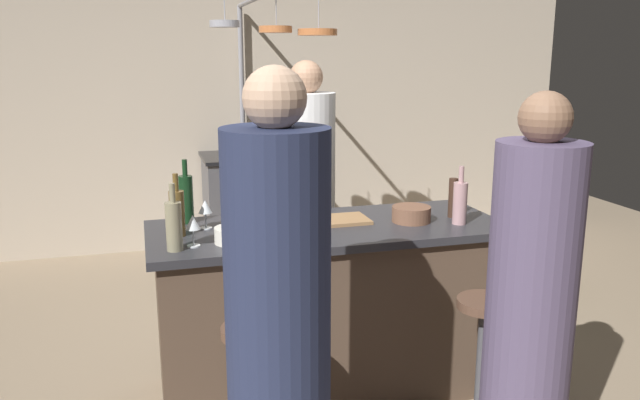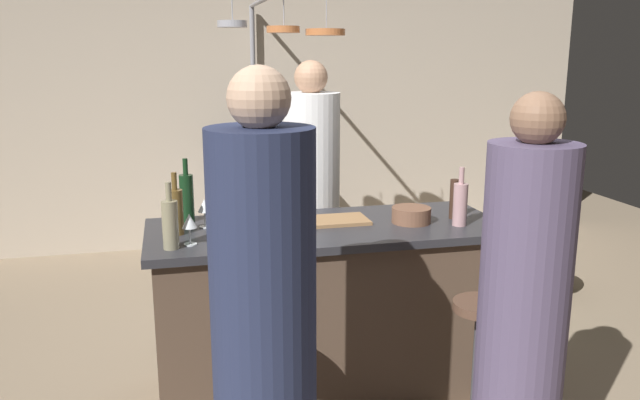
# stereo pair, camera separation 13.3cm
# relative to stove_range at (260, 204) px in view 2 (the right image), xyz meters

# --- Properties ---
(ground_plane) EXTENTS (9.00, 9.00, 0.00)m
(ground_plane) POSITION_rel_stove_range_xyz_m (0.00, -2.45, -0.45)
(ground_plane) COLOR gray
(back_wall) EXTENTS (6.40, 0.16, 2.60)m
(back_wall) POSITION_rel_stove_range_xyz_m (0.00, 0.40, 0.85)
(back_wall) COLOR #BCAD99
(back_wall) RESTS_ON ground_plane
(kitchen_island) EXTENTS (1.80, 0.72, 0.90)m
(kitchen_island) POSITION_rel_stove_range_xyz_m (0.00, -2.45, 0.01)
(kitchen_island) COLOR brown
(kitchen_island) RESTS_ON ground_plane
(stove_range) EXTENTS (0.80, 0.64, 0.89)m
(stove_range) POSITION_rel_stove_range_xyz_m (0.00, 0.00, 0.00)
(stove_range) COLOR #47474C
(stove_range) RESTS_ON ground_plane
(chef) EXTENTS (0.36, 0.36, 1.71)m
(chef) POSITION_rel_stove_range_xyz_m (0.11, -1.61, 0.35)
(chef) COLOR white
(chef) RESTS_ON ground_plane
(bar_stool_right) EXTENTS (0.28, 0.28, 0.68)m
(bar_stool_right) POSITION_rel_stove_range_xyz_m (0.56, -3.07, -0.07)
(bar_stool_right) COLOR #4C4C51
(bar_stool_right) RESTS_ON ground_plane
(guest_right) EXTENTS (0.34, 0.34, 1.62)m
(guest_right) POSITION_rel_stove_range_xyz_m (0.54, -3.42, 0.31)
(guest_right) COLOR #594C6B
(guest_right) RESTS_ON ground_plane
(bar_stool_left) EXTENTS (0.28, 0.28, 0.68)m
(bar_stool_left) POSITION_rel_stove_range_xyz_m (-0.50, -3.07, -0.07)
(bar_stool_left) COLOR #4C4C51
(bar_stool_left) RESTS_ON ground_plane
(guest_left) EXTENTS (0.36, 0.36, 1.72)m
(guest_left) POSITION_rel_stove_range_xyz_m (-0.47, -3.44, 0.35)
(guest_left) COLOR #262D4C
(guest_left) RESTS_ON ground_plane
(overhead_pot_rack) EXTENTS (0.89, 1.45, 2.17)m
(overhead_pot_rack) POSITION_rel_stove_range_xyz_m (0.06, -0.55, 1.24)
(overhead_pot_rack) COLOR gray
(overhead_pot_rack) RESTS_ON ground_plane
(potted_plant) EXTENTS (0.36, 0.36, 0.52)m
(potted_plant) POSITION_rel_stove_range_xyz_m (1.84, -1.61, -0.15)
(potted_plant) COLOR brown
(potted_plant) RESTS_ON ground_plane
(cutting_board) EXTENTS (0.32, 0.22, 0.02)m
(cutting_board) POSITION_rel_stove_range_xyz_m (0.07, -2.39, 0.46)
(cutting_board) COLOR #997047
(cutting_board) RESTS_ON kitchen_island
(pepper_mill) EXTENTS (0.05, 0.05, 0.21)m
(pepper_mill) POSITION_rel_stove_range_xyz_m (0.69, -2.46, 0.56)
(pepper_mill) COLOR #382319
(pepper_mill) RESTS_ON kitchen_island
(wine_bottle_amber) EXTENTS (0.07, 0.07, 0.30)m
(wine_bottle_amber) POSITION_rel_stove_range_xyz_m (-0.74, -2.43, 0.57)
(wine_bottle_amber) COLOR brown
(wine_bottle_amber) RESTS_ON kitchen_island
(wine_bottle_dark) EXTENTS (0.07, 0.07, 0.32)m
(wine_bottle_dark) POSITION_rel_stove_range_xyz_m (-0.39, -2.35, 0.58)
(wine_bottle_dark) COLOR black
(wine_bottle_dark) RESTS_ON kitchen_island
(wine_bottle_white) EXTENTS (0.07, 0.07, 0.30)m
(wine_bottle_white) POSITION_rel_stove_range_xyz_m (-0.77, -2.66, 0.57)
(wine_bottle_white) COLOR gray
(wine_bottle_white) RESTS_ON kitchen_island
(wine_bottle_red) EXTENTS (0.07, 0.07, 0.33)m
(wine_bottle_red) POSITION_rel_stove_range_xyz_m (-0.68, -2.20, 0.58)
(wine_bottle_red) COLOR #143319
(wine_bottle_red) RESTS_ON kitchen_island
(wine_bottle_rose) EXTENTS (0.07, 0.07, 0.30)m
(wine_bottle_rose) POSITION_rel_stove_range_xyz_m (0.66, -2.60, 0.57)
(wine_bottle_rose) COLOR #B78C8E
(wine_bottle_rose) RESTS_ON kitchen_island
(wine_glass_near_right_guest) EXTENTS (0.07, 0.07, 0.15)m
(wine_glass_near_right_guest) POSITION_rel_stove_range_xyz_m (-0.60, -2.34, 0.56)
(wine_glass_near_right_guest) COLOR silver
(wine_glass_near_right_guest) RESTS_ON kitchen_island
(wine_glass_near_left_guest) EXTENTS (0.07, 0.07, 0.15)m
(wine_glass_near_left_guest) POSITION_rel_stove_range_xyz_m (-0.69, -2.62, 0.56)
(wine_glass_near_left_guest) COLOR silver
(wine_glass_near_left_guest) RESTS_ON kitchen_island
(mixing_bowl_ceramic) EXTENTS (0.16, 0.16, 0.07)m
(mixing_bowl_ceramic) POSITION_rel_stove_range_xyz_m (-0.51, -2.61, 0.49)
(mixing_bowl_ceramic) COLOR silver
(mixing_bowl_ceramic) RESTS_ON kitchen_island
(mixing_bowl_wooden) EXTENTS (0.20, 0.20, 0.08)m
(mixing_bowl_wooden) POSITION_rel_stove_range_xyz_m (0.44, -2.49, 0.49)
(mixing_bowl_wooden) COLOR brown
(mixing_bowl_wooden) RESTS_ON kitchen_island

